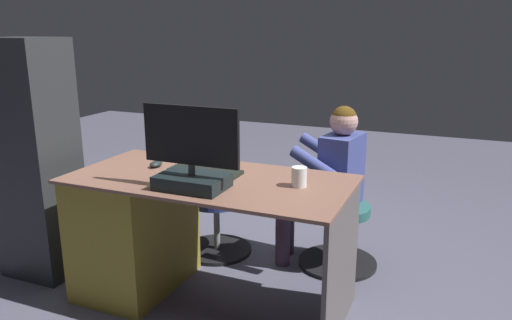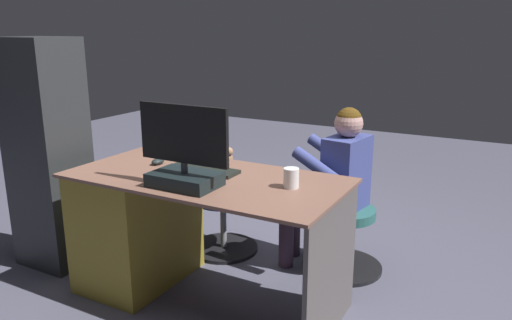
{
  "view_description": "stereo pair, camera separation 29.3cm",
  "coord_description": "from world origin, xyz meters",
  "px_view_note": "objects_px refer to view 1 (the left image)",
  "views": [
    {
      "loc": [
        -1.24,
        2.59,
        1.55
      ],
      "look_at": [
        -0.14,
        -0.02,
        0.79
      ],
      "focal_mm": 34.76,
      "sensor_mm": 36.0,
      "label": 1
    },
    {
      "loc": [
        -1.5,
        2.47,
        1.55
      ],
      "look_at": [
        -0.14,
        -0.02,
        0.79
      ],
      "focal_mm": 34.76,
      "sensor_mm": 36.0,
      "label": 2
    }
  ],
  "objects_px": {
    "office_chair_teddy": "(217,220)",
    "computer_mouse": "(156,164)",
    "teddy_bear": "(216,173)",
    "visitor_chair": "(339,232)",
    "desk": "(148,227)",
    "monitor": "(192,162)",
    "tv_remote": "(175,171)",
    "person": "(328,175)",
    "cup": "(299,177)",
    "keyboard": "(205,171)"
  },
  "relations": [
    {
      "from": "office_chair_teddy",
      "to": "teddy_bear",
      "type": "height_order",
      "value": "teddy_bear"
    },
    {
      "from": "keyboard",
      "to": "computer_mouse",
      "type": "xyz_separation_m",
      "value": [
        0.32,
        0.01,
        0.01
      ]
    },
    {
      "from": "desk",
      "to": "keyboard",
      "type": "height_order",
      "value": "keyboard"
    },
    {
      "from": "computer_mouse",
      "to": "office_chair_teddy",
      "type": "xyz_separation_m",
      "value": [
        -0.11,
        -0.54,
        -0.53
      ]
    },
    {
      "from": "monitor",
      "to": "computer_mouse",
      "type": "distance_m",
      "value": 0.49
    },
    {
      "from": "tv_remote",
      "to": "monitor",
      "type": "bearing_deg",
      "value": 164.72
    },
    {
      "from": "person",
      "to": "desk",
      "type": "bearing_deg",
      "value": 38.89
    },
    {
      "from": "desk",
      "to": "monitor",
      "type": "height_order",
      "value": "monitor"
    },
    {
      "from": "computer_mouse",
      "to": "cup",
      "type": "xyz_separation_m",
      "value": [
        -0.89,
        0.02,
        0.03
      ]
    },
    {
      "from": "desk",
      "to": "cup",
      "type": "xyz_separation_m",
      "value": [
        -0.93,
        -0.05,
        0.41
      ]
    },
    {
      "from": "office_chair_teddy",
      "to": "tv_remote",
      "type": "bearing_deg",
      "value": 95.17
    },
    {
      "from": "desk",
      "to": "monitor",
      "type": "distance_m",
      "value": 0.69
    },
    {
      "from": "visitor_chair",
      "to": "teddy_bear",
      "type": "bearing_deg",
      "value": 8.43
    },
    {
      "from": "teddy_bear",
      "to": "tv_remote",
      "type": "bearing_deg",
      "value": 95.07
    },
    {
      "from": "office_chair_teddy",
      "to": "visitor_chair",
      "type": "xyz_separation_m",
      "value": [
        -0.84,
        -0.14,
        -0.01
      ]
    },
    {
      "from": "computer_mouse",
      "to": "visitor_chair",
      "type": "distance_m",
      "value": 1.29
    },
    {
      "from": "teddy_bear",
      "to": "monitor",
      "type": "bearing_deg",
      "value": 109.31
    },
    {
      "from": "tv_remote",
      "to": "visitor_chair",
      "type": "bearing_deg",
      "value": -110.52
    },
    {
      "from": "desk",
      "to": "office_chair_teddy",
      "type": "height_order",
      "value": "desk"
    },
    {
      "from": "desk",
      "to": "person",
      "type": "distance_m",
      "value": 1.19
    },
    {
      "from": "monitor",
      "to": "office_chair_teddy",
      "type": "bearing_deg",
      "value": -70.42
    },
    {
      "from": "computer_mouse",
      "to": "office_chair_teddy",
      "type": "distance_m",
      "value": 0.76
    },
    {
      "from": "cup",
      "to": "visitor_chair",
      "type": "xyz_separation_m",
      "value": [
        -0.06,
        -0.7,
        -0.57
      ]
    },
    {
      "from": "desk",
      "to": "person",
      "type": "xyz_separation_m",
      "value": [
        -0.91,
        -0.73,
        0.23
      ]
    },
    {
      "from": "monitor",
      "to": "tv_remote",
      "type": "xyz_separation_m",
      "value": [
        0.23,
        -0.21,
        -0.13
      ]
    },
    {
      "from": "keyboard",
      "to": "office_chair_teddy",
      "type": "relative_size",
      "value": 0.86
    },
    {
      "from": "cup",
      "to": "office_chair_teddy",
      "type": "xyz_separation_m",
      "value": [
        0.78,
        -0.56,
        -0.57
      ]
    },
    {
      "from": "desk",
      "to": "teddy_bear",
      "type": "bearing_deg",
      "value": -103.42
    },
    {
      "from": "person",
      "to": "visitor_chair",
      "type": "bearing_deg",
      "value": -170.79
    },
    {
      "from": "computer_mouse",
      "to": "tv_remote",
      "type": "distance_m",
      "value": 0.17
    },
    {
      "from": "monitor",
      "to": "person",
      "type": "distance_m",
      "value": 1.07
    },
    {
      "from": "desk",
      "to": "computer_mouse",
      "type": "xyz_separation_m",
      "value": [
        -0.04,
        -0.07,
        0.38
      ]
    },
    {
      "from": "keyboard",
      "to": "visitor_chair",
      "type": "xyz_separation_m",
      "value": [
        -0.63,
        -0.67,
        -0.53
      ]
    },
    {
      "from": "teddy_bear",
      "to": "visitor_chair",
      "type": "distance_m",
      "value": 0.92
    },
    {
      "from": "monitor",
      "to": "cup",
      "type": "relative_size",
      "value": 5.11
    },
    {
      "from": "cup",
      "to": "monitor",
      "type": "bearing_deg",
      "value": 25.8
    },
    {
      "from": "cup",
      "to": "desk",
      "type": "bearing_deg",
      "value": 2.79
    },
    {
      "from": "tv_remote",
      "to": "office_chair_teddy",
      "type": "xyz_separation_m",
      "value": [
        0.05,
        -0.59,
        -0.52
      ]
    },
    {
      "from": "computer_mouse",
      "to": "teddy_bear",
      "type": "height_order",
      "value": "computer_mouse"
    },
    {
      "from": "desk",
      "to": "visitor_chair",
      "type": "xyz_separation_m",
      "value": [
        -0.99,
        -0.74,
        -0.16
      ]
    },
    {
      "from": "tv_remote",
      "to": "person",
      "type": "height_order",
      "value": "person"
    },
    {
      "from": "cup",
      "to": "visitor_chair",
      "type": "height_order",
      "value": "cup"
    },
    {
      "from": "computer_mouse",
      "to": "teddy_bear",
      "type": "relative_size",
      "value": 0.28
    },
    {
      "from": "desk",
      "to": "computer_mouse",
      "type": "bearing_deg",
      "value": -117.7
    },
    {
      "from": "office_chair_teddy",
      "to": "visitor_chair",
      "type": "distance_m",
      "value": 0.85
    },
    {
      "from": "computer_mouse",
      "to": "cup",
      "type": "height_order",
      "value": "cup"
    },
    {
      "from": "tv_remote",
      "to": "teddy_bear",
      "type": "relative_size",
      "value": 0.44
    },
    {
      "from": "office_chair_teddy",
      "to": "computer_mouse",
      "type": "bearing_deg",
      "value": 78.31
    },
    {
      "from": "teddy_bear",
      "to": "office_chair_teddy",
      "type": "bearing_deg",
      "value": 90.0
    },
    {
      "from": "desk",
      "to": "office_chair_teddy",
      "type": "xyz_separation_m",
      "value": [
        -0.15,
        -0.61,
        -0.15
      ]
    }
  ]
}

